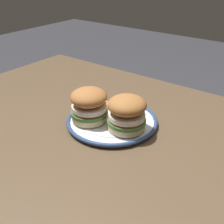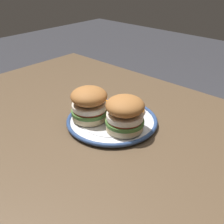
% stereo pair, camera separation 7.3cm
% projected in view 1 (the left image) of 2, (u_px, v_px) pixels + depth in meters
% --- Properties ---
extents(dining_table, '(1.24, 0.85, 0.71)m').
position_uv_depth(dining_table, '(99.00, 149.00, 0.91)').
color(dining_table, brown).
rests_on(dining_table, ground).
extents(dinner_plate, '(0.28, 0.28, 0.02)m').
position_uv_depth(dinner_plate, '(112.00, 121.00, 0.86)').
color(dinner_plate, white).
rests_on(dinner_plate, dining_table).
extents(sandwich_half_left, '(0.13, 0.13, 0.10)m').
position_uv_depth(sandwich_half_left, '(127.00, 112.00, 0.78)').
color(sandwich_half_left, beige).
rests_on(sandwich_half_left, dinner_plate).
extents(sandwich_half_right, '(0.14, 0.14, 0.10)m').
position_uv_depth(sandwich_half_right, '(89.00, 104.00, 0.83)').
color(sandwich_half_right, beige).
rests_on(sandwich_half_right, dinner_plate).
extents(orange_peel_curled, '(0.08, 0.08, 0.01)m').
position_uv_depth(orange_peel_curled, '(102.00, 105.00, 0.93)').
color(orange_peel_curled, orange).
rests_on(orange_peel_curled, dinner_plate).
extents(orange_peel_strip_long, '(0.05, 0.08, 0.01)m').
position_uv_depth(orange_peel_strip_long, '(120.00, 106.00, 0.92)').
color(orange_peel_strip_long, orange).
rests_on(orange_peel_strip_long, dinner_plate).
extents(orange_peel_strip_short, '(0.05, 0.08, 0.01)m').
position_uv_depth(orange_peel_strip_short, '(137.00, 110.00, 0.90)').
color(orange_peel_strip_short, orange).
rests_on(orange_peel_strip_short, dinner_plate).
extents(orange_peel_small_curl, '(0.06, 0.06, 0.01)m').
position_uv_depth(orange_peel_small_curl, '(122.00, 113.00, 0.88)').
color(orange_peel_small_curl, orange).
rests_on(orange_peel_small_curl, dinner_plate).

